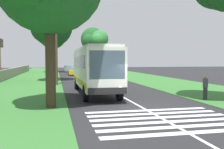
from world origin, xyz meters
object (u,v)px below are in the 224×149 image
at_px(coach_bus, 94,67).
at_px(roadside_tree_right_1, 99,40).
at_px(trailing_minibus_0, 81,64).
at_px(roadside_tree_left_0, 51,28).
at_px(roadside_tree_right_2, 92,40).
at_px(trailing_car_0, 100,73).
at_px(trailing_car_3, 68,69).
at_px(trailing_car_1, 73,71).
at_px(pedestrian, 205,87).
at_px(utility_pole, 56,51).
at_px(roadside_tree_left_2, 52,36).
at_px(trailing_car_2, 89,70).

height_order(coach_bus, roadside_tree_right_1, roadside_tree_right_1).
relative_size(trailing_minibus_0, roadside_tree_left_0, 0.63).
xyz_separation_m(coach_bus, trailing_minibus_0, (49.83, -3.63, -0.60)).
bearing_deg(roadside_tree_right_2, roadside_tree_left_0, 164.88).
relative_size(trailing_car_0, trailing_car_3, 1.00).
distance_m(trailing_car_0, trailing_car_1, 7.45).
bearing_deg(roadside_tree_left_0, trailing_car_0, -50.34).
relative_size(coach_bus, pedestrian, 6.60).
distance_m(coach_bus, roadside_tree_left_0, 15.05).
bearing_deg(roadside_tree_right_2, utility_pole, 167.52).
height_order(roadside_tree_left_0, roadside_tree_right_1, roadside_tree_right_1).
bearing_deg(trailing_car_1, trailing_car_3, 1.65).
relative_size(trailing_car_1, trailing_minibus_0, 0.72).
height_order(roadside_tree_left_2, roadside_tree_right_2, roadside_tree_right_2).
relative_size(trailing_car_2, trailing_car_3, 1.00).
height_order(trailing_car_3, roadside_tree_right_1, roadside_tree_right_1).
xyz_separation_m(trailing_car_3, roadside_tree_right_2, (15.36, -7.64, 7.72)).
height_order(trailing_car_0, roadside_tree_left_0, roadside_tree_left_0).
bearing_deg(trailing_car_0, roadside_tree_right_2, -5.85).
distance_m(coach_bus, roadside_tree_right_2, 55.15).
height_order(trailing_car_1, roadside_tree_left_2, roadside_tree_left_2).
relative_size(trailing_car_2, roadside_tree_left_0, 0.45).
height_order(trailing_car_2, trailing_car_3, same).
relative_size(coach_bus, roadside_tree_right_2, 0.93).
bearing_deg(trailing_minibus_0, roadside_tree_left_0, 168.70).
height_order(trailing_car_0, trailing_minibus_0, trailing_minibus_0).
relative_size(roadside_tree_right_1, pedestrian, 5.97).
relative_size(roadside_tree_left_0, pedestrian, 5.67).
xyz_separation_m(roadside_tree_left_0, utility_pole, (-6.10, -0.63, -3.11)).
height_order(trailing_minibus_0, roadside_tree_left_2, roadside_tree_left_2).
bearing_deg(trailing_car_1, roadside_tree_left_0, 163.80).
bearing_deg(trailing_car_1, pedestrian, -167.93).
distance_m(trailing_car_2, pedestrian, 38.20).
xyz_separation_m(trailing_car_1, roadside_tree_right_2, (27.86, -7.28, 7.72)).
relative_size(roadside_tree_left_2, roadside_tree_right_2, 0.90).
bearing_deg(trailing_car_3, utility_pole, 175.12).
relative_size(coach_bus, utility_pole, 1.58).
relative_size(trailing_car_0, trailing_car_2, 1.00).
height_order(trailing_car_1, trailing_car_3, same).
distance_m(trailing_car_2, roadside_tree_right_2, 23.00).
bearing_deg(roadside_tree_left_2, roadside_tree_right_1, -58.68).
height_order(trailing_car_2, roadside_tree_left_0, roadside_tree_left_0).
bearing_deg(coach_bus, trailing_car_0, -10.92).
height_order(trailing_car_0, roadside_tree_left_2, roadside_tree_left_2).
relative_size(trailing_car_0, trailing_minibus_0, 0.72).
height_order(trailing_car_1, trailing_minibus_0, trailing_minibus_0).
bearing_deg(roadside_tree_left_2, coach_bus, -174.33).
distance_m(trailing_minibus_0, utility_pole, 42.64).
relative_size(roadside_tree_left_0, roadside_tree_right_1, 0.95).
relative_size(trailing_car_1, roadside_tree_right_2, 0.36).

